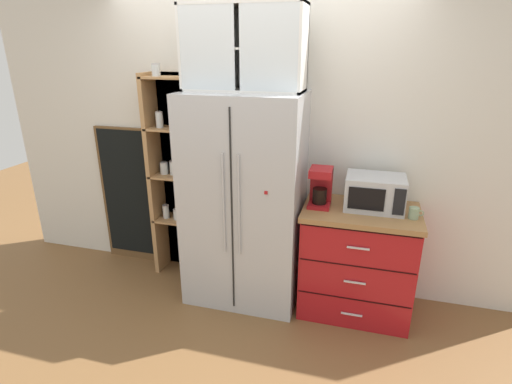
{
  "coord_description": "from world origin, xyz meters",
  "views": [
    {
      "loc": [
        0.91,
        -2.87,
        2.08
      ],
      "look_at": [
        0.1,
        0.04,
        0.97
      ],
      "focal_mm": 27.73,
      "sensor_mm": 36.0,
      "label": 1
    }
  ],
  "objects_px": {
    "mug_sage": "(414,213)",
    "chalkboard_menu": "(130,196)",
    "mug_charcoal": "(362,206)",
    "microwave": "(375,192)",
    "bottle_amber": "(363,198)",
    "refrigerator": "(244,201)",
    "coffee_maker": "(321,186)"
  },
  "relations": [
    {
      "from": "coffee_maker",
      "to": "chalkboard_menu",
      "type": "height_order",
      "value": "chalkboard_menu"
    },
    {
      "from": "mug_charcoal",
      "to": "bottle_amber",
      "type": "relative_size",
      "value": 0.42
    },
    {
      "from": "coffee_maker",
      "to": "mug_charcoal",
      "type": "bearing_deg",
      "value": -8.11
    },
    {
      "from": "chalkboard_menu",
      "to": "mug_sage",
      "type": "bearing_deg",
      "value": -7.47
    },
    {
      "from": "chalkboard_menu",
      "to": "bottle_amber",
      "type": "bearing_deg",
      "value": -7.71
    },
    {
      "from": "microwave",
      "to": "mug_sage",
      "type": "relative_size",
      "value": 4.11
    },
    {
      "from": "bottle_amber",
      "to": "microwave",
      "type": "bearing_deg",
      "value": 45.55
    },
    {
      "from": "refrigerator",
      "to": "chalkboard_menu",
      "type": "bearing_deg",
      "value": 167.23
    },
    {
      "from": "refrigerator",
      "to": "mug_charcoal",
      "type": "xyz_separation_m",
      "value": [
        0.94,
        -0.01,
        0.06
      ]
    },
    {
      "from": "mug_charcoal",
      "to": "chalkboard_menu",
      "type": "xyz_separation_m",
      "value": [
        -2.23,
        0.3,
        -0.25
      ]
    },
    {
      "from": "refrigerator",
      "to": "bottle_amber",
      "type": "xyz_separation_m",
      "value": [
        0.94,
        -0.01,
        0.13
      ]
    },
    {
      "from": "refrigerator",
      "to": "microwave",
      "type": "bearing_deg",
      "value": 4.27
    },
    {
      "from": "refrigerator",
      "to": "bottle_amber",
      "type": "bearing_deg",
      "value": -0.59
    },
    {
      "from": "refrigerator",
      "to": "coffee_maker",
      "type": "height_order",
      "value": "refrigerator"
    },
    {
      "from": "microwave",
      "to": "mug_charcoal",
      "type": "relative_size",
      "value": 4.16
    },
    {
      "from": "mug_charcoal",
      "to": "mug_sage",
      "type": "relative_size",
      "value": 0.99
    },
    {
      "from": "refrigerator",
      "to": "coffee_maker",
      "type": "bearing_deg",
      "value": 3.2
    },
    {
      "from": "refrigerator",
      "to": "microwave",
      "type": "height_order",
      "value": "refrigerator"
    },
    {
      "from": "mug_charcoal",
      "to": "chalkboard_menu",
      "type": "relative_size",
      "value": 0.08
    },
    {
      "from": "microwave",
      "to": "bottle_amber",
      "type": "relative_size",
      "value": 1.75
    },
    {
      "from": "chalkboard_menu",
      "to": "coffee_maker",
      "type": "bearing_deg",
      "value": -7.7
    },
    {
      "from": "microwave",
      "to": "bottle_amber",
      "type": "distance_m",
      "value": 0.12
    },
    {
      "from": "refrigerator",
      "to": "coffee_maker",
      "type": "relative_size",
      "value": 5.69
    },
    {
      "from": "mug_sage",
      "to": "chalkboard_menu",
      "type": "xyz_separation_m",
      "value": [
        -2.59,
        0.34,
        -0.25
      ]
    },
    {
      "from": "mug_sage",
      "to": "chalkboard_menu",
      "type": "relative_size",
      "value": 0.08
    },
    {
      "from": "microwave",
      "to": "mug_charcoal",
      "type": "distance_m",
      "value": 0.15
    },
    {
      "from": "refrigerator",
      "to": "microwave",
      "type": "distance_m",
      "value": 1.04
    },
    {
      "from": "bottle_amber",
      "to": "chalkboard_menu",
      "type": "xyz_separation_m",
      "value": [
        -2.22,
        0.3,
        -0.32
      ]
    },
    {
      "from": "microwave",
      "to": "mug_sage",
      "type": "height_order",
      "value": "microwave"
    },
    {
      "from": "mug_sage",
      "to": "chalkboard_menu",
      "type": "height_order",
      "value": "chalkboard_menu"
    },
    {
      "from": "mug_charcoal",
      "to": "chalkboard_menu",
      "type": "distance_m",
      "value": 2.26
    },
    {
      "from": "microwave",
      "to": "chalkboard_menu",
      "type": "relative_size",
      "value": 0.32
    }
  ]
}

